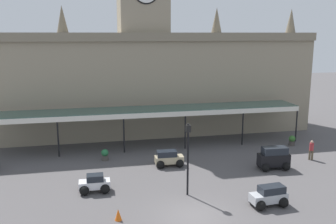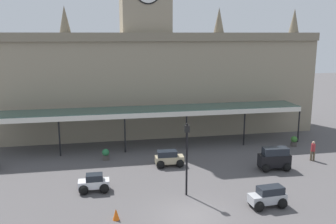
{
  "view_description": "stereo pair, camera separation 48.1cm",
  "coord_description": "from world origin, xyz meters",
  "px_view_note": "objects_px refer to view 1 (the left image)",
  "views": [
    {
      "loc": [
        -5.6,
        -19.21,
        10.39
      ],
      "look_at": [
        0.0,
        7.07,
        4.7
      ],
      "focal_mm": 39.93,
      "sensor_mm": 36.0,
      "label": 1
    },
    {
      "loc": [
        -5.13,
        -19.31,
        10.39
      ],
      "look_at": [
        0.0,
        7.07,
        4.7
      ],
      "focal_mm": 39.93,
      "sensor_mm": 36.0,
      "label": 2
    }
  ],
  "objects_px": {
    "planter_near_kerb": "(105,155)",
    "car_black_van": "(274,159)",
    "victorian_lamppost": "(188,151)",
    "traffic_cone": "(118,215)",
    "car_white_sedan": "(95,184)",
    "car_beige_estate": "(169,159)",
    "pedestrian_crossing_forecourt": "(311,149)",
    "car_silver_estate": "(269,197)",
    "planter_forecourt_centre": "(292,140)"
  },
  "relations": [
    {
      "from": "planter_near_kerb",
      "to": "car_black_van",
      "type": "bearing_deg",
      "value": -20.48
    },
    {
      "from": "victorian_lamppost",
      "to": "traffic_cone",
      "type": "bearing_deg",
      "value": -152.35
    },
    {
      "from": "car_white_sedan",
      "to": "car_black_van",
      "type": "bearing_deg",
      "value": 6.0
    },
    {
      "from": "car_beige_estate",
      "to": "planter_near_kerb",
      "type": "distance_m",
      "value": 5.47
    },
    {
      "from": "car_beige_estate",
      "to": "pedestrian_crossing_forecourt",
      "type": "xyz_separation_m",
      "value": [
        11.96,
        -1.01,
        0.34
      ]
    },
    {
      "from": "car_white_sedan",
      "to": "car_black_van",
      "type": "distance_m",
      "value": 13.8
    },
    {
      "from": "victorian_lamppost",
      "to": "pedestrian_crossing_forecourt",
      "type": "bearing_deg",
      "value": 20.97
    },
    {
      "from": "car_beige_estate",
      "to": "planter_near_kerb",
      "type": "bearing_deg",
      "value": 153.61
    },
    {
      "from": "car_white_sedan",
      "to": "planter_near_kerb",
      "type": "xyz_separation_m",
      "value": [
        0.96,
        6.21,
        -0.01
      ]
    },
    {
      "from": "car_silver_estate",
      "to": "victorian_lamppost",
      "type": "distance_m",
      "value": 5.7
    },
    {
      "from": "car_white_sedan",
      "to": "planter_near_kerb",
      "type": "bearing_deg",
      "value": 81.21
    },
    {
      "from": "car_silver_estate",
      "to": "victorian_lamppost",
      "type": "height_order",
      "value": "victorian_lamppost"
    },
    {
      "from": "car_black_van",
      "to": "victorian_lamppost",
      "type": "xyz_separation_m",
      "value": [
        -7.79,
        -3.23,
        2.2
      ]
    },
    {
      "from": "car_black_van",
      "to": "pedestrian_crossing_forecourt",
      "type": "relative_size",
      "value": 1.46
    },
    {
      "from": "car_black_van",
      "to": "traffic_cone",
      "type": "relative_size",
      "value": 3.64
    },
    {
      "from": "car_black_van",
      "to": "car_white_sedan",
      "type": "bearing_deg",
      "value": -174.0
    },
    {
      "from": "car_beige_estate",
      "to": "victorian_lamppost",
      "type": "bearing_deg",
      "value": -89.26
    },
    {
      "from": "car_black_van",
      "to": "car_silver_estate",
      "type": "xyz_separation_m",
      "value": [
        -3.32,
        -5.77,
        -0.24
      ]
    },
    {
      "from": "car_silver_estate",
      "to": "planter_near_kerb",
      "type": "xyz_separation_m",
      "value": [
        -9.44,
        10.54,
        -0.07
      ]
    },
    {
      "from": "car_white_sedan",
      "to": "traffic_cone",
      "type": "distance_m",
      "value": 4.43
    },
    {
      "from": "car_black_van",
      "to": "pedestrian_crossing_forecourt",
      "type": "xyz_separation_m",
      "value": [
        4.1,
        1.33,
        0.1
      ]
    },
    {
      "from": "car_silver_estate",
      "to": "planter_near_kerb",
      "type": "distance_m",
      "value": 14.15
    },
    {
      "from": "car_beige_estate",
      "to": "car_white_sedan",
      "type": "relative_size",
      "value": 1.1
    },
    {
      "from": "car_beige_estate",
      "to": "pedestrian_crossing_forecourt",
      "type": "height_order",
      "value": "pedestrian_crossing_forecourt"
    },
    {
      "from": "car_black_van",
      "to": "planter_forecourt_centre",
      "type": "xyz_separation_m",
      "value": [
        4.68,
        5.35,
        -0.32
      ]
    },
    {
      "from": "pedestrian_crossing_forecourt",
      "to": "victorian_lamppost",
      "type": "distance_m",
      "value": 12.91
    },
    {
      "from": "car_black_van",
      "to": "car_silver_estate",
      "type": "distance_m",
      "value": 6.66
    },
    {
      "from": "car_beige_estate",
      "to": "pedestrian_crossing_forecourt",
      "type": "bearing_deg",
      "value": -4.81
    },
    {
      "from": "car_black_van",
      "to": "victorian_lamppost",
      "type": "distance_m",
      "value": 8.72
    },
    {
      "from": "car_white_sedan",
      "to": "pedestrian_crossing_forecourt",
      "type": "height_order",
      "value": "pedestrian_crossing_forecourt"
    },
    {
      "from": "car_white_sedan",
      "to": "traffic_cone",
      "type": "height_order",
      "value": "car_white_sedan"
    },
    {
      "from": "car_beige_estate",
      "to": "car_black_van",
      "type": "height_order",
      "value": "car_black_van"
    },
    {
      "from": "victorian_lamppost",
      "to": "traffic_cone",
      "type": "height_order",
      "value": "victorian_lamppost"
    },
    {
      "from": "car_black_van",
      "to": "pedestrian_crossing_forecourt",
      "type": "bearing_deg",
      "value": 18.0
    },
    {
      "from": "car_beige_estate",
      "to": "car_white_sedan",
      "type": "height_order",
      "value": "car_beige_estate"
    },
    {
      "from": "car_white_sedan",
      "to": "planter_near_kerb",
      "type": "distance_m",
      "value": 6.28
    },
    {
      "from": "car_beige_estate",
      "to": "pedestrian_crossing_forecourt",
      "type": "distance_m",
      "value": 12.01
    },
    {
      "from": "car_white_sedan",
      "to": "planter_forecourt_centre",
      "type": "bearing_deg",
      "value": 20.26
    },
    {
      "from": "car_beige_estate",
      "to": "car_silver_estate",
      "type": "height_order",
      "value": "same"
    },
    {
      "from": "pedestrian_crossing_forecourt",
      "to": "planter_forecourt_centre",
      "type": "relative_size",
      "value": 1.74
    },
    {
      "from": "car_white_sedan",
      "to": "planter_forecourt_centre",
      "type": "relative_size",
      "value": 2.14
    },
    {
      "from": "car_black_van",
      "to": "traffic_cone",
      "type": "height_order",
      "value": "car_black_van"
    },
    {
      "from": "car_beige_estate",
      "to": "car_silver_estate",
      "type": "distance_m",
      "value": 9.3
    },
    {
      "from": "car_beige_estate",
      "to": "traffic_cone",
      "type": "distance_m",
      "value": 9.28
    },
    {
      "from": "car_white_sedan",
      "to": "planter_forecourt_centre",
      "type": "height_order",
      "value": "car_white_sedan"
    },
    {
      "from": "car_beige_estate",
      "to": "planter_near_kerb",
      "type": "xyz_separation_m",
      "value": [
        -4.9,
        2.43,
        -0.07
      ]
    },
    {
      "from": "pedestrian_crossing_forecourt",
      "to": "planter_near_kerb",
      "type": "relative_size",
      "value": 1.74
    },
    {
      "from": "car_black_van",
      "to": "planter_near_kerb",
      "type": "distance_m",
      "value": 13.63
    },
    {
      "from": "pedestrian_crossing_forecourt",
      "to": "planter_forecourt_centre",
      "type": "bearing_deg",
      "value": 81.84
    },
    {
      "from": "car_beige_estate",
      "to": "traffic_cone",
      "type": "bearing_deg",
      "value": -120.01
    }
  ]
}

